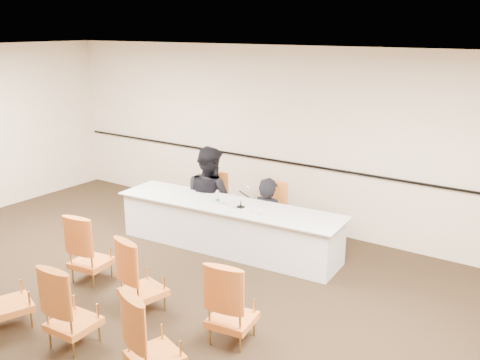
{
  "coord_description": "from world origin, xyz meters",
  "views": [
    {
      "loc": [
        4.12,
        -3.62,
        3.3
      ],
      "look_at": [
        -0.16,
        2.6,
        1.11
      ],
      "focal_mm": 40.0,
      "sensor_mm": 36.0,
      "label": 1
    }
  ],
  "objects_px": {
    "panelist_second": "(210,201)",
    "aud_chair_front_mid": "(142,274)",
    "panelist_second_chair": "(210,202)",
    "aud_chair_front_right": "(232,301)",
    "aud_chair_back_right": "(154,336)",
    "panelist_main": "(268,227)",
    "aud_chair_front_left": "(90,247)",
    "panelist_main_chair": "(268,213)",
    "water_bottle": "(217,197)",
    "panel_table": "(228,226)",
    "drinking_glass": "(232,204)",
    "microphone": "(241,198)",
    "aud_chair_back_left": "(7,288)",
    "aud_chair_back_mid": "(72,305)",
    "coffee_cup": "(255,210)"
  },
  "relations": [
    {
      "from": "panelist_main_chair",
      "to": "aud_chair_front_mid",
      "type": "xyz_separation_m",
      "value": [
        -0.11,
        -2.65,
        0.0
      ]
    },
    {
      "from": "panelist_second",
      "to": "aud_chair_front_mid",
      "type": "bearing_deg",
      "value": 124.38
    },
    {
      "from": "panelist_second",
      "to": "water_bottle",
      "type": "relative_size",
      "value": 8.9
    },
    {
      "from": "panel_table",
      "to": "microphone",
      "type": "distance_m",
      "value": 0.57
    },
    {
      "from": "panelist_second",
      "to": "aud_chair_front_mid",
      "type": "xyz_separation_m",
      "value": [
        0.97,
        -2.57,
        -0.02
      ]
    },
    {
      "from": "drinking_glass",
      "to": "panelist_second_chair",
      "type": "bearing_deg",
      "value": 146.06
    },
    {
      "from": "drinking_glass",
      "to": "aud_chair_back_right",
      "type": "relative_size",
      "value": 0.11
    },
    {
      "from": "panel_table",
      "to": "drinking_glass",
      "type": "xyz_separation_m",
      "value": [
        0.15,
        -0.1,
        0.41
      ]
    },
    {
      "from": "panelist_main_chair",
      "to": "aud_chair_front_left",
      "type": "xyz_separation_m",
      "value": [
        -1.26,
        -2.46,
        0.0
      ]
    },
    {
      "from": "panel_table",
      "to": "aud_chair_front_right",
      "type": "relative_size",
      "value": 3.8
    },
    {
      "from": "panelist_main_chair",
      "to": "aud_chair_front_mid",
      "type": "distance_m",
      "value": 2.65
    },
    {
      "from": "panel_table",
      "to": "microphone",
      "type": "xyz_separation_m",
      "value": [
        0.25,
        -0.02,
        0.51
      ]
    },
    {
      "from": "panelist_second",
      "to": "aud_chair_back_left",
      "type": "height_order",
      "value": "panelist_second"
    },
    {
      "from": "water_bottle",
      "to": "aud_chair_front_right",
      "type": "bearing_deg",
      "value": -49.63
    },
    {
      "from": "panelist_main",
      "to": "water_bottle",
      "type": "xyz_separation_m",
      "value": [
        -0.51,
        -0.63,
        0.58
      ]
    },
    {
      "from": "microphone",
      "to": "panelist_main_chair",
      "type": "bearing_deg",
      "value": 86.32
    },
    {
      "from": "panel_table",
      "to": "aud_chair_back_mid",
      "type": "xyz_separation_m",
      "value": [
        0.15,
        -3.01,
        0.11
      ]
    },
    {
      "from": "microphone",
      "to": "aud_chair_front_mid",
      "type": "distance_m",
      "value": 2.09
    },
    {
      "from": "panelist_main_chair",
      "to": "aud_chair_back_left",
      "type": "bearing_deg",
      "value": -110.84
    },
    {
      "from": "panelist_second",
      "to": "aud_chair_back_mid",
      "type": "relative_size",
      "value": 1.96
    },
    {
      "from": "panelist_main",
      "to": "aud_chair_front_mid",
      "type": "distance_m",
      "value": 2.66
    },
    {
      "from": "panelist_second_chair",
      "to": "aud_chair_front_right",
      "type": "height_order",
      "value": "same"
    },
    {
      "from": "panelist_main_chair",
      "to": "water_bottle",
      "type": "relative_size",
      "value": 4.53
    },
    {
      "from": "panelist_second",
      "to": "aud_chair_front_left",
      "type": "height_order",
      "value": "panelist_second"
    },
    {
      "from": "water_bottle",
      "to": "aud_chair_back_right",
      "type": "distance_m",
      "value": 3.25
    },
    {
      "from": "microphone",
      "to": "coffee_cup",
      "type": "bearing_deg",
      "value": -10.82
    },
    {
      "from": "panelist_second_chair",
      "to": "coffee_cup",
      "type": "xyz_separation_m",
      "value": [
        1.29,
        -0.61,
        0.31
      ]
    },
    {
      "from": "panel_table",
      "to": "aud_chair_back_left",
      "type": "xyz_separation_m",
      "value": [
        -0.76,
        -3.18,
        0.11
      ]
    },
    {
      "from": "panel_table",
      "to": "aud_chair_front_left",
      "type": "xyz_separation_m",
      "value": [
        -0.89,
        -1.89,
        0.11
      ]
    },
    {
      "from": "panelist_main",
      "to": "microphone",
      "type": "relative_size",
      "value": 5.25
    },
    {
      "from": "aud_chair_front_mid",
      "to": "aud_chair_back_right",
      "type": "height_order",
      "value": "same"
    },
    {
      "from": "panelist_main",
      "to": "aud_chair_back_left",
      "type": "distance_m",
      "value": 3.92
    },
    {
      "from": "water_bottle",
      "to": "aud_chair_back_mid",
      "type": "xyz_separation_m",
      "value": [
        0.29,
        -2.95,
        -0.35
      ]
    },
    {
      "from": "aud_chair_front_right",
      "to": "aud_chair_back_mid",
      "type": "bearing_deg",
      "value": -151.3
    },
    {
      "from": "aud_chair_back_left",
      "to": "aud_chair_front_left",
      "type": "bearing_deg",
      "value": 116.58
    },
    {
      "from": "aud_chair_front_right",
      "to": "aud_chair_back_right",
      "type": "xyz_separation_m",
      "value": [
        -0.22,
        -0.98,
        0.0
      ]
    },
    {
      "from": "aud_chair_front_right",
      "to": "aud_chair_back_mid",
      "type": "xyz_separation_m",
      "value": [
        -1.34,
        -1.03,
        0.0
      ]
    },
    {
      "from": "aud_chair_back_left",
      "to": "panel_table",
      "type": "bearing_deg",
      "value": 97.18
    },
    {
      "from": "panelist_main",
      "to": "aud_chair_back_mid",
      "type": "height_order",
      "value": "panelist_main"
    },
    {
      "from": "aud_chair_back_left",
      "to": "aud_chair_back_right",
      "type": "height_order",
      "value": "same"
    },
    {
      "from": "panelist_second_chair",
      "to": "drinking_glass",
      "type": "distance_m",
      "value": 1.09
    },
    {
      "from": "panelist_main",
      "to": "aud_chair_front_left",
      "type": "relative_size",
      "value": 1.7
    },
    {
      "from": "panelist_main",
      "to": "aud_chair_front_right",
      "type": "bearing_deg",
      "value": 116.81
    },
    {
      "from": "panelist_second",
      "to": "aud_chair_front_mid",
      "type": "relative_size",
      "value": 1.96
    },
    {
      "from": "panelist_second_chair",
      "to": "microphone",
      "type": "relative_size",
      "value": 3.1
    },
    {
      "from": "panelist_main_chair",
      "to": "drinking_glass",
      "type": "xyz_separation_m",
      "value": [
        -0.21,
        -0.67,
        0.3
      ]
    },
    {
      "from": "panelist_second",
      "to": "aud_chair_back_right",
      "type": "bearing_deg",
      "value": 133.64
    },
    {
      "from": "microphone",
      "to": "water_bottle",
      "type": "xyz_separation_m",
      "value": [
        -0.4,
        -0.04,
        -0.05
      ]
    },
    {
      "from": "panelist_main",
      "to": "panelist_second",
      "type": "height_order",
      "value": "panelist_second"
    },
    {
      "from": "panel_table",
      "to": "aud_chair_back_mid",
      "type": "height_order",
      "value": "aud_chair_back_mid"
    }
  ]
}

